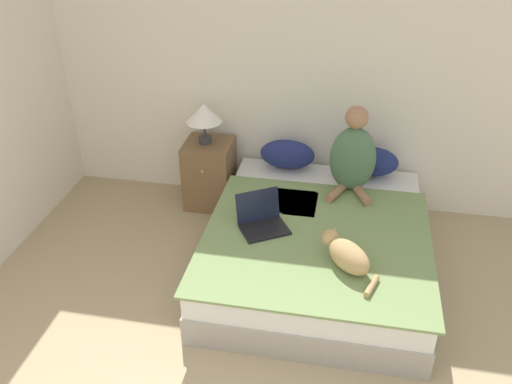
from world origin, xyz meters
TOP-DOWN VIEW (x-y plane):
  - wall_back at (0.00, 3.46)m, footprint 5.15×0.05m
  - bed at (0.46, 2.38)m, footprint 1.68×2.02m
  - pillow_near at (0.09, 3.24)m, footprint 0.49×0.26m
  - pillow_far at (0.83, 3.24)m, footprint 0.49×0.26m
  - person_sitting at (0.67, 2.95)m, footprint 0.39×0.37m
  - cat_tabby at (0.69, 1.90)m, footprint 0.41×0.50m
  - laptop_open at (0.04, 2.26)m, footprint 0.45×0.44m
  - nightstand at (-0.63, 3.18)m, footprint 0.43×0.44m
  - table_lamp at (-0.65, 3.18)m, footprint 0.32×0.32m

SIDE VIEW (x-z plane):
  - bed at x=0.46m, z-range 0.00..0.43m
  - nightstand at x=-0.63m, z-range 0.00..0.64m
  - laptop_open at x=0.04m, z-range 0.36..0.62m
  - cat_tabby at x=0.69m, z-range 0.43..0.63m
  - pillow_near at x=0.09m, z-range 0.43..0.70m
  - pillow_far at x=0.83m, z-range 0.43..0.70m
  - person_sitting at x=0.67m, z-range 0.38..1.13m
  - table_lamp at x=-0.65m, z-range 0.73..1.11m
  - wall_back at x=0.00m, z-range 0.00..2.55m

